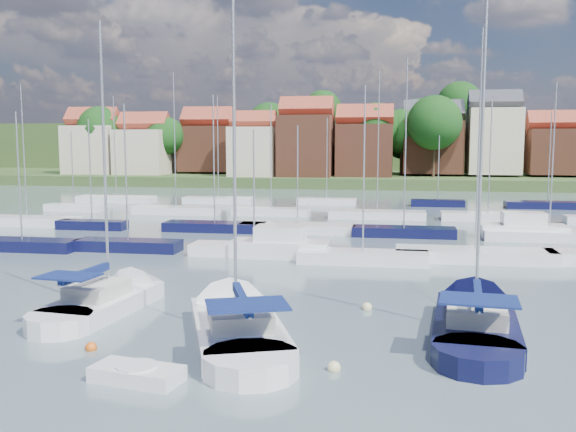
# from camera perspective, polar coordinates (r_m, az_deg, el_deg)

# --- Properties ---
(ground) EXTENTS (260.00, 260.00, 0.00)m
(ground) POSITION_cam_1_polar(r_m,az_deg,el_deg) (65.08, 7.11, -0.61)
(ground) COLOR #4E626A
(ground) RESTS_ON ground
(sailboat_left) EXTENTS (4.14, 11.38, 15.14)m
(sailboat_left) POSITION_cam_1_polar(r_m,az_deg,el_deg) (33.90, -14.90, -7.09)
(sailboat_left) COLOR silver
(sailboat_left) RESTS_ON ground
(sailboat_centre) EXTENTS (7.93, 13.61, 17.89)m
(sailboat_centre) POSITION_cam_1_polar(r_m,az_deg,el_deg) (29.16, -4.91, -9.18)
(sailboat_centre) COLOR silver
(sailboat_centre) RESTS_ON ground
(sailboat_navy) EXTENTS (4.58, 13.13, 17.77)m
(sailboat_navy) POSITION_cam_1_polar(r_m,az_deg,el_deg) (30.70, 16.26, -8.61)
(sailboat_navy) COLOR black
(sailboat_navy) RESTS_ON ground
(tender) EXTENTS (3.36, 2.00, 0.68)m
(tender) POSITION_cam_1_polar(r_m,az_deg,el_deg) (23.57, -13.28, -13.50)
(tender) COLOR silver
(tender) RESTS_ON ground
(buoy_b) EXTENTS (0.48, 0.48, 0.48)m
(buoy_b) POSITION_cam_1_polar(r_m,az_deg,el_deg) (24.16, -14.89, -13.69)
(buoy_b) COLOR beige
(buoy_b) RESTS_ON ground
(buoy_c) EXTENTS (0.47, 0.47, 0.47)m
(buoy_c) POSITION_cam_1_polar(r_m,az_deg,el_deg) (27.35, -17.10, -11.32)
(buoy_c) COLOR #D85914
(buoy_c) RESTS_ON ground
(buoy_d) EXTENTS (0.50, 0.50, 0.50)m
(buoy_d) POSITION_cam_1_polar(r_m,az_deg,el_deg) (24.10, 4.10, -13.53)
(buoy_d) COLOR beige
(buoy_d) RESTS_ON ground
(buoy_e) EXTENTS (0.51, 0.51, 0.51)m
(buoy_e) POSITION_cam_1_polar(r_m,az_deg,el_deg) (32.32, 7.02, -8.24)
(buoy_e) COLOR beige
(buoy_e) RESTS_ON ground
(marina_field) EXTENTS (79.62, 41.41, 15.93)m
(marina_field) POSITION_cam_1_polar(r_m,az_deg,el_deg) (60.16, 8.72, -0.83)
(marina_field) COLOR silver
(marina_field) RESTS_ON ground
(far_shore_town) EXTENTS (212.46, 90.00, 22.27)m
(far_shore_town) POSITION_cam_1_polar(r_m,az_deg,el_deg) (157.19, 9.51, 5.37)
(far_shore_town) COLOR #3B4D26
(far_shore_town) RESTS_ON ground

